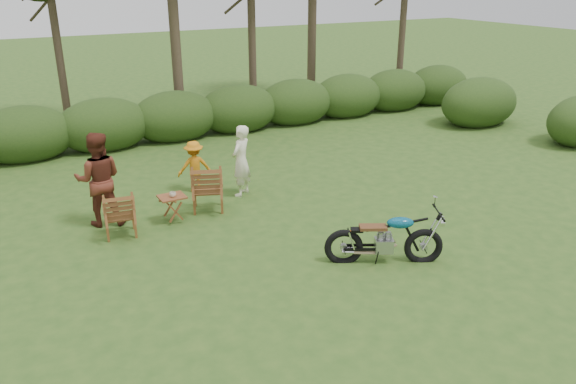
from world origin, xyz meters
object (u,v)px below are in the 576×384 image
motorcycle (383,261)px  side_table (173,209)px  lawn_chair_left (122,235)px  child (196,191)px  lawn_chair_right (209,210)px  adult_b (104,223)px  cup (173,194)px  adult_a (242,194)px

motorcycle → side_table: bearing=156.0°
lawn_chair_left → child: size_ratio=0.78×
lawn_chair_left → child: 2.48m
side_table → lawn_chair_right: bearing=15.1°
side_table → adult_b: 1.36m
cup → adult_b: 1.48m
adult_a → side_table: bearing=-17.1°
motorcycle → adult_b: adult_b is taller
side_table → adult_b: adult_b is taller
lawn_chair_left → lawn_chair_right: bearing=-160.5°
lawn_chair_right → lawn_chair_left: (-1.85, -0.35, 0.00)m
motorcycle → lawn_chair_left: size_ratio=2.08×
adult_b → child: 2.31m
lawn_chair_right → cup: size_ratio=8.39×
adult_a → adult_b: bearing=-35.6°
adult_a → child: (-0.81, 0.70, 0.00)m
motorcycle → lawn_chair_left: motorcycle is taller
motorcycle → child: 4.90m
lawn_chair_right → child: (0.14, 1.14, 0.00)m
motorcycle → side_table: size_ratio=3.50×
lawn_chair_right → adult_b: bearing=11.9°
motorcycle → child: (-1.64, 4.62, 0.00)m
cup → adult_a: adult_a is taller
motorcycle → child: bearing=137.1°
cup → adult_a: (1.75, 0.70, -0.58)m
cup → adult_b: (-1.22, 0.60, -0.58)m
lawn_chair_left → cup: bearing=-166.5°
side_table → adult_a: 1.89m
side_table → child: 1.68m
lawn_chair_left → child: bearing=-134.3°
lawn_chair_right → side_table: 0.88m
motorcycle → adult_b: bearing=162.5°
cup → child: cup is taller
adult_b → child: (2.16, 0.81, 0.00)m
side_table → adult_a: size_ratio=0.34×
motorcycle → lawn_chair_left: 4.78m
lawn_chair_right → cup: (-0.80, -0.26, 0.58)m
motorcycle → adult_b: 5.38m
lawn_chair_left → side_table: (1.04, 0.14, 0.27)m
adult_a → child: size_ratio=1.36×
motorcycle → adult_b: size_ratio=1.03×
lawn_chair_right → child: child is taller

